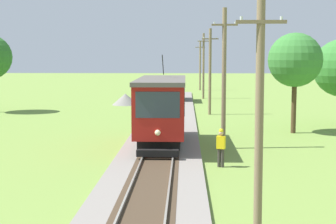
# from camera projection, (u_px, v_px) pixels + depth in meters

# --- Properties ---
(red_tram) EXTENTS (2.60, 8.54, 4.79)m
(red_tram) POSITION_uv_depth(u_px,v_px,m) (162.00, 108.00, 27.67)
(red_tram) COLOR maroon
(red_tram) RESTS_ON rail_right
(freight_car) EXTENTS (2.40, 5.20, 2.31)m
(freight_car) POSITION_uv_depth(u_px,v_px,m) (173.00, 87.00, 54.85)
(freight_car) COLOR #384C33
(freight_car) RESTS_ON rail_right
(utility_pole_near_tram) EXTENTS (1.40, 0.44, 6.86)m
(utility_pole_near_tram) POSITION_uv_depth(u_px,v_px,m) (259.00, 112.00, 14.15)
(utility_pole_near_tram) COLOR #7A664C
(utility_pole_near_tram) RESTS_ON ground
(utility_pole_mid) EXTENTS (1.40, 0.40, 7.62)m
(utility_pole_mid) POSITION_uv_depth(u_px,v_px,m) (224.00, 77.00, 27.16)
(utility_pole_mid) COLOR #7A664C
(utility_pole_mid) RESTS_ON ground
(utility_pole_far) EXTENTS (1.40, 0.30, 7.30)m
(utility_pole_far) POSITION_uv_depth(u_px,v_px,m) (210.00, 71.00, 42.63)
(utility_pole_far) COLOR #7A664C
(utility_pole_far) RESTS_ON ground
(utility_pole_distant) EXTENTS (1.40, 0.59, 7.54)m
(utility_pole_distant) POSITION_uv_depth(u_px,v_px,m) (203.00, 65.00, 58.07)
(utility_pole_distant) COLOR #7A664C
(utility_pole_distant) RESTS_ON ground
(utility_pole_horizon) EXTENTS (1.40, 0.29, 6.95)m
(utility_pole_horizon) POSITION_uv_depth(u_px,v_px,m) (200.00, 65.00, 71.53)
(utility_pole_horizon) COLOR #7A664C
(utility_pole_horizon) RESTS_ON ground
(gravel_pile) EXTENTS (2.71, 2.71, 1.16)m
(gravel_pile) POSITION_uv_depth(u_px,v_px,m) (125.00, 99.00, 51.16)
(gravel_pile) COLOR gray
(gravel_pile) RESTS_ON ground
(track_worker) EXTENTS (0.44, 0.35, 1.78)m
(track_worker) POSITION_uv_depth(u_px,v_px,m) (221.00, 146.00, 22.89)
(track_worker) COLOR #38332D
(track_worker) RESTS_ON ground
(tree_left_far) EXTENTS (3.50, 3.50, 6.53)m
(tree_left_far) POSITION_uv_depth(u_px,v_px,m) (295.00, 60.00, 32.40)
(tree_left_far) COLOR #4C3823
(tree_left_far) RESTS_ON ground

